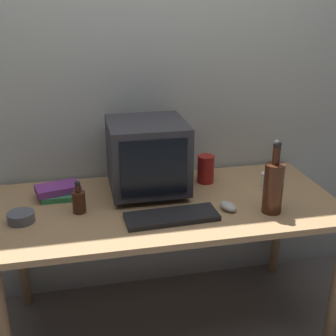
{
  "coord_description": "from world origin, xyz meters",
  "views": [
    {
      "loc": [
        -0.4,
        -1.88,
        1.66
      ],
      "look_at": [
        0.0,
        0.0,
        0.91
      ],
      "focal_mm": 46.57,
      "sensor_mm": 36.0,
      "label": 1
    }
  ],
  "objects_px": {
    "mug": "(269,181)",
    "bottle_tall": "(273,186)",
    "keyboard": "(172,217)",
    "bottle_short": "(79,201)",
    "crt_monitor": "(147,156)",
    "book_stack": "(59,191)",
    "cd_spindle": "(21,217)",
    "metal_canister": "(206,169)",
    "computer_mouse": "(228,206)"
  },
  "relations": [
    {
      "from": "computer_mouse",
      "to": "bottle_tall",
      "type": "bearing_deg",
      "value": -36.4
    },
    {
      "from": "computer_mouse",
      "to": "bottle_tall",
      "type": "height_order",
      "value": "bottle_tall"
    },
    {
      "from": "keyboard",
      "to": "mug",
      "type": "relative_size",
      "value": 3.5
    },
    {
      "from": "keyboard",
      "to": "book_stack",
      "type": "bearing_deg",
      "value": 142.42
    },
    {
      "from": "book_stack",
      "to": "metal_canister",
      "type": "relative_size",
      "value": 1.56
    },
    {
      "from": "metal_canister",
      "to": "bottle_short",
      "type": "bearing_deg",
      "value": -161.85
    },
    {
      "from": "keyboard",
      "to": "bottle_tall",
      "type": "relative_size",
      "value": 1.2
    },
    {
      "from": "bottle_tall",
      "to": "crt_monitor",
      "type": "bearing_deg",
      "value": 146.56
    },
    {
      "from": "keyboard",
      "to": "bottle_short",
      "type": "height_order",
      "value": "bottle_short"
    },
    {
      "from": "book_stack",
      "to": "metal_canister",
      "type": "height_order",
      "value": "metal_canister"
    },
    {
      "from": "book_stack",
      "to": "mug",
      "type": "height_order",
      "value": "mug"
    },
    {
      "from": "bottle_tall",
      "to": "book_stack",
      "type": "xyz_separation_m",
      "value": [
        -0.97,
        0.37,
        -0.1
      ]
    },
    {
      "from": "mug",
      "to": "metal_canister",
      "type": "xyz_separation_m",
      "value": [
        -0.29,
        0.16,
        0.03
      ]
    },
    {
      "from": "bottle_tall",
      "to": "keyboard",
      "type": "bearing_deg",
      "value": 176.95
    },
    {
      "from": "bottle_tall",
      "to": "metal_canister",
      "type": "relative_size",
      "value": 2.34
    },
    {
      "from": "mug",
      "to": "bottle_tall",
      "type": "bearing_deg",
      "value": -111.37
    },
    {
      "from": "keyboard",
      "to": "bottle_tall",
      "type": "height_order",
      "value": "bottle_tall"
    },
    {
      "from": "keyboard",
      "to": "metal_canister",
      "type": "height_order",
      "value": "metal_canister"
    },
    {
      "from": "computer_mouse",
      "to": "crt_monitor",
      "type": "bearing_deg",
      "value": 120.13
    },
    {
      "from": "mug",
      "to": "cd_spindle",
      "type": "xyz_separation_m",
      "value": [
        -1.22,
        -0.1,
        -0.02
      ]
    },
    {
      "from": "crt_monitor",
      "to": "mug",
      "type": "height_order",
      "value": "crt_monitor"
    },
    {
      "from": "bottle_short",
      "to": "cd_spindle",
      "type": "distance_m",
      "value": 0.26
    },
    {
      "from": "crt_monitor",
      "to": "bottle_tall",
      "type": "bearing_deg",
      "value": -33.44
    },
    {
      "from": "computer_mouse",
      "to": "metal_canister",
      "type": "bearing_deg",
      "value": 72.41
    },
    {
      "from": "mug",
      "to": "metal_canister",
      "type": "bearing_deg",
      "value": 150.92
    },
    {
      "from": "metal_canister",
      "to": "book_stack",
      "type": "bearing_deg",
      "value": -177.97
    },
    {
      "from": "computer_mouse",
      "to": "mug",
      "type": "relative_size",
      "value": 0.83
    },
    {
      "from": "computer_mouse",
      "to": "cd_spindle",
      "type": "distance_m",
      "value": 0.94
    },
    {
      "from": "keyboard",
      "to": "book_stack",
      "type": "xyz_separation_m",
      "value": [
        -0.5,
        0.35,
        0.02
      ]
    },
    {
      "from": "keyboard",
      "to": "book_stack",
      "type": "height_order",
      "value": "book_stack"
    },
    {
      "from": "bottle_tall",
      "to": "bottle_short",
      "type": "height_order",
      "value": "bottle_tall"
    },
    {
      "from": "bottle_tall",
      "to": "book_stack",
      "type": "height_order",
      "value": "bottle_tall"
    },
    {
      "from": "crt_monitor",
      "to": "bottle_tall",
      "type": "relative_size",
      "value": 1.11
    },
    {
      "from": "keyboard",
      "to": "bottle_short",
      "type": "bearing_deg",
      "value": 156.42
    },
    {
      "from": "keyboard",
      "to": "bottle_short",
      "type": "distance_m",
      "value": 0.44
    },
    {
      "from": "cd_spindle",
      "to": "metal_canister",
      "type": "bearing_deg",
      "value": 15.71
    },
    {
      "from": "computer_mouse",
      "to": "book_stack",
      "type": "xyz_separation_m",
      "value": [
        -0.78,
        0.32,
        0.01
      ]
    },
    {
      "from": "bottle_tall",
      "to": "mug",
      "type": "distance_m",
      "value": 0.27
    },
    {
      "from": "book_stack",
      "to": "mug",
      "type": "bearing_deg",
      "value": -7.28
    },
    {
      "from": "computer_mouse",
      "to": "bottle_short",
      "type": "distance_m",
      "value": 0.7
    },
    {
      "from": "bottle_tall",
      "to": "bottle_short",
      "type": "bearing_deg",
      "value": 168.34
    },
    {
      "from": "keyboard",
      "to": "cd_spindle",
      "type": "xyz_separation_m",
      "value": [
        -0.66,
        0.11,
        0.01
      ]
    },
    {
      "from": "bottle_tall",
      "to": "metal_canister",
      "type": "bearing_deg",
      "value": 116.43
    },
    {
      "from": "crt_monitor",
      "to": "keyboard",
      "type": "xyz_separation_m",
      "value": [
        0.05,
        -0.32,
        -0.18
      ]
    },
    {
      "from": "mug",
      "to": "cd_spindle",
      "type": "bearing_deg",
      "value": -175.38
    },
    {
      "from": "cd_spindle",
      "to": "bottle_short",
      "type": "bearing_deg",
      "value": 9.04
    },
    {
      "from": "keyboard",
      "to": "metal_canister",
      "type": "xyz_separation_m",
      "value": [
        0.27,
        0.38,
        0.06
      ]
    },
    {
      "from": "computer_mouse",
      "to": "mug",
      "type": "height_order",
      "value": "mug"
    },
    {
      "from": "book_stack",
      "to": "cd_spindle",
      "type": "bearing_deg",
      "value": -124.64
    },
    {
      "from": "computer_mouse",
      "to": "book_stack",
      "type": "height_order",
      "value": "book_stack"
    }
  ]
}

